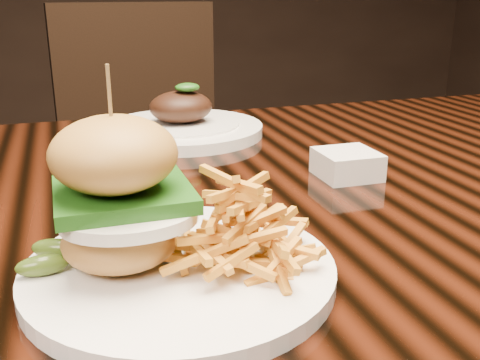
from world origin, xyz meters
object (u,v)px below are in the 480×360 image
object	(u,v)px
dining_table	(242,242)
far_dish	(181,125)
burger_plate	(176,226)
chair_far	(150,156)

from	to	relation	value
dining_table	far_dish	xyz separation A→B (m)	(-0.02, 0.28, 0.09)
dining_table	burger_plate	world-z (taller)	burger_plate
dining_table	chair_far	bearing A→B (deg)	89.12
dining_table	chair_far	xyz separation A→B (m)	(0.01, 0.89, -0.13)
dining_table	far_dish	world-z (taller)	far_dish
dining_table	chair_far	world-z (taller)	chair_far
dining_table	burger_plate	size ratio (longest dim) A/B	6.14
burger_plate	dining_table	bearing A→B (deg)	70.79
burger_plate	far_dish	distance (m)	0.50
burger_plate	far_dish	xyz separation A→B (m)	(0.11, 0.49, -0.03)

